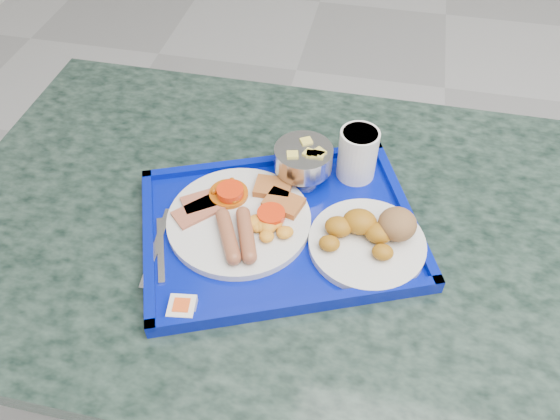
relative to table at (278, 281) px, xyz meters
name	(u,v)px	position (x,y,z in m)	size (l,w,h in m)	color
table	(278,281)	(0.00, 0.00, 0.00)	(1.15, 0.77, 0.72)	slate
tray	(280,229)	(0.01, -0.03, 0.19)	(0.53, 0.46, 0.03)	#031094
main_plate	(244,218)	(-0.05, -0.03, 0.21)	(0.24, 0.24, 0.04)	silver
bread_plate	(371,236)	(0.16, -0.03, 0.22)	(0.19, 0.19, 0.06)	silver
fruit_bowl	(304,159)	(0.03, 0.09, 0.24)	(0.10, 0.10, 0.07)	#ABABAD
juice_cup	(358,153)	(0.12, 0.12, 0.25)	(0.07, 0.07, 0.09)	white
spoon	(186,224)	(-0.14, -0.06, 0.20)	(0.08, 0.17, 0.01)	#ABABAD
knife	(156,247)	(-0.17, -0.11, 0.20)	(0.01, 0.16, 0.00)	#ABABAD
jam_packet	(182,308)	(-0.10, -0.22, 0.21)	(0.04, 0.04, 0.02)	white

